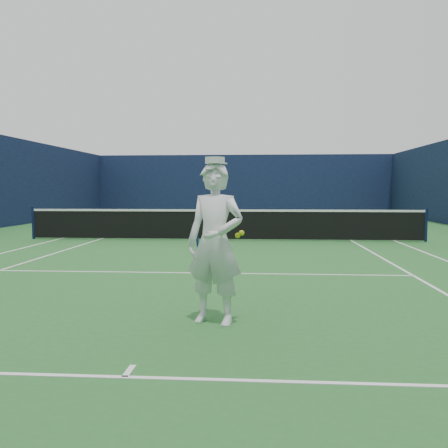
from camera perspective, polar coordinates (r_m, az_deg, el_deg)
name	(u,v)px	position (r m, az deg, el deg)	size (l,w,h in m)	color
ground	(224,240)	(16.22, -0.01, -1.87)	(80.00, 80.00, 0.00)	#266428
court_markings	(224,240)	(16.22, -0.01, -1.85)	(11.03, 23.83, 0.01)	white
windscreen_fence	(224,179)	(16.14, -0.01, 5.21)	(20.12, 36.12, 4.00)	#0E1836
tennis_net	(224,223)	(16.18, -0.01, 0.09)	(12.88, 0.09, 1.07)	#141E4C
tennis_player	(215,243)	(6.12, -1.04, -2.18)	(0.84, 0.71, 2.05)	white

